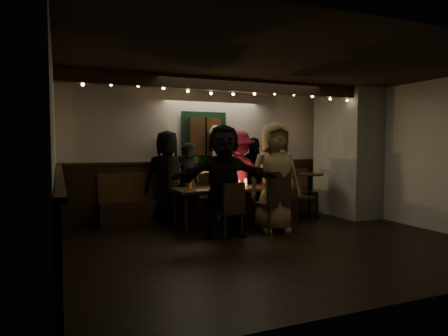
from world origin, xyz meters
name	(u,v)px	position (x,y,z in m)	size (l,w,h in m)	color
room	(284,166)	(1.07, 1.42, 1.07)	(6.02, 5.01, 2.62)	black
dining_table	(228,191)	(-0.11, 1.40, 0.64)	(1.97, 0.84, 0.85)	black
chair_near_left	(231,207)	(-0.46, 0.49, 0.50)	(0.47, 0.47, 0.89)	black
chair_near_right	(275,198)	(0.39, 0.57, 0.59)	(0.52, 0.52, 1.04)	black
chair_end	(295,192)	(1.25, 1.30, 0.56)	(0.45, 0.45, 1.00)	black
high_top	(310,190)	(1.77, 1.57, 0.57)	(0.56, 0.56, 0.90)	black
person_a	(168,177)	(-1.06, 2.10, 0.88)	(0.86, 0.56, 1.75)	black
person_b	(187,183)	(-0.68, 2.06, 0.76)	(0.55, 0.36, 1.52)	black
person_c	(216,173)	(-0.08, 2.10, 0.93)	(0.90, 0.70, 1.86)	silver
person_d	(239,175)	(0.39, 2.03, 0.88)	(1.14, 0.65, 1.76)	#5D0E22
person_e	(255,177)	(0.78, 2.08, 0.82)	(0.96, 0.40, 1.63)	black
person_f	(224,180)	(-0.51, 0.65, 0.91)	(1.69, 0.54, 1.82)	black
person_g	(275,177)	(0.43, 0.67, 0.93)	(0.91, 0.59, 1.86)	olive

